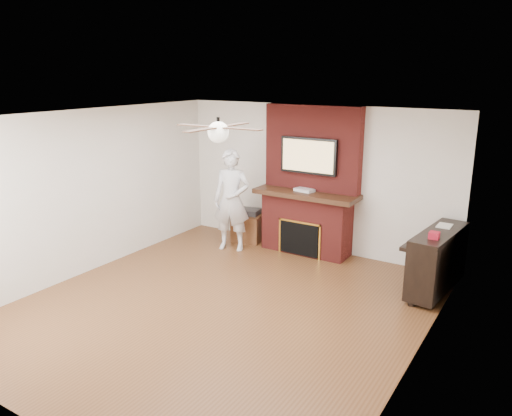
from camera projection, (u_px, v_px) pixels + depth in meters
The scene contains 13 objects.
room_shell at pixel (220, 217), 6.31m from camera, with size 5.36×5.86×2.86m.
fireplace at pixel (309, 195), 8.46m from camera, with size 1.78×0.64×2.50m.
tv at pixel (309, 156), 8.24m from camera, with size 1.00×0.08×0.60m.
ceiling_fan at pixel (218, 131), 6.03m from camera, with size 1.21×1.21×0.31m.
person at pixel (232, 200), 8.59m from camera, with size 0.65×0.43×1.77m, color silver.
side_table at pixel (249, 226), 9.20m from camera, with size 0.61×0.61×0.60m.
piano at pixel (437, 259), 6.99m from camera, with size 0.65×1.42×0.99m.
cable_box at pixel (304, 190), 8.37m from camera, with size 0.33×0.19×0.05m, color silver.
candle_orange at pixel (291, 248), 8.66m from camera, with size 0.07×0.07×0.13m, color #BD5C16.
candle_green at pixel (300, 250), 8.60m from camera, with size 0.06×0.06×0.10m, color #538C38.
candle_cream at pixel (306, 252), 8.48m from camera, with size 0.08×0.08×0.12m, color #F4DBC2.
candle_blue at pixel (311, 255), 8.43m from camera, with size 0.06×0.06×0.07m, color #325E96.
candle_cream_extra at pixel (307, 252), 8.47m from camera, with size 0.08×0.08×0.12m, color #E5FBC8.
Camera 1 is at (3.60, -4.89, 3.04)m, focal length 35.00 mm.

